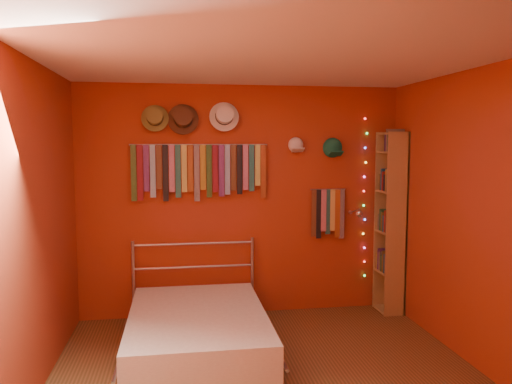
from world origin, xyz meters
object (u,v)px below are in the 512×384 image
bookshelf (394,221)px  bed (198,331)px  tie_rack (199,169)px  reading_lamp (358,213)px

bookshelf → bed: 2.47m
tie_rack → bed: (-0.07, -0.94, -1.41)m
tie_rack → bookshelf: bookshelf is taller
reading_lamp → bed: reading_lamp is taller
tie_rack → reading_lamp: 1.78m
reading_lamp → bed: (-1.77, -0.75, -0.92)m
tie_rack → bed: size_ratio=0.81×
reading_lamp → bookshelf: (0.43, 0.03, -0.11)m
tie_rack → reading_lamp: tie_rack is taller
reading_lamp → bookshelf: 0.44m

